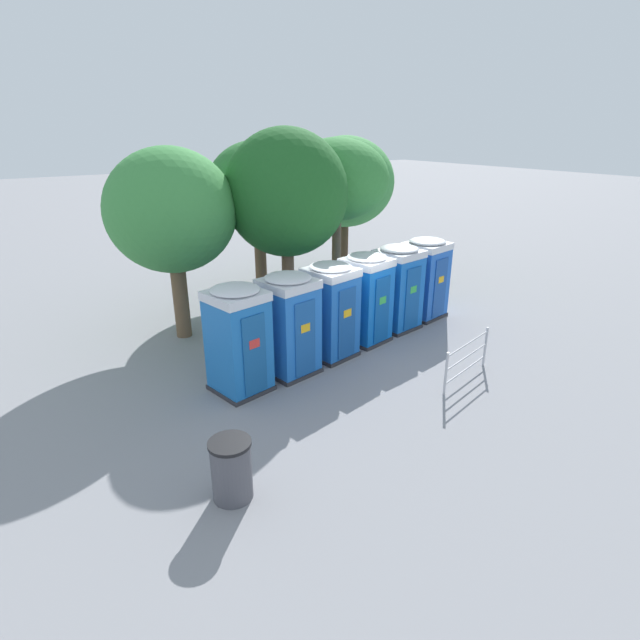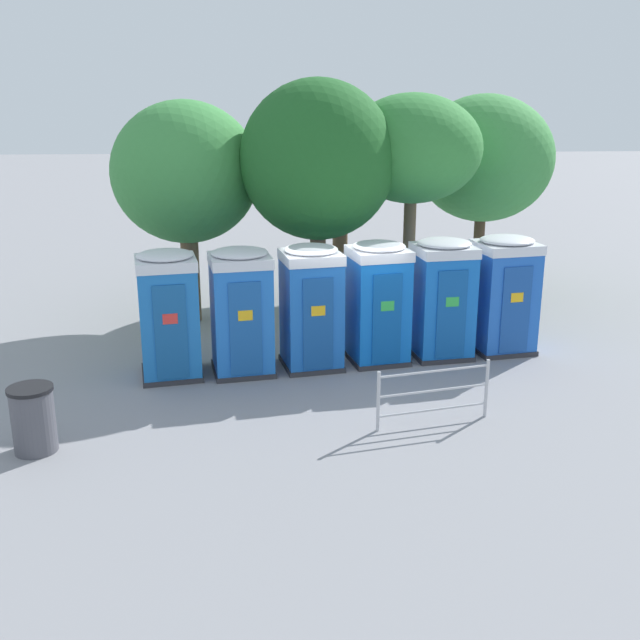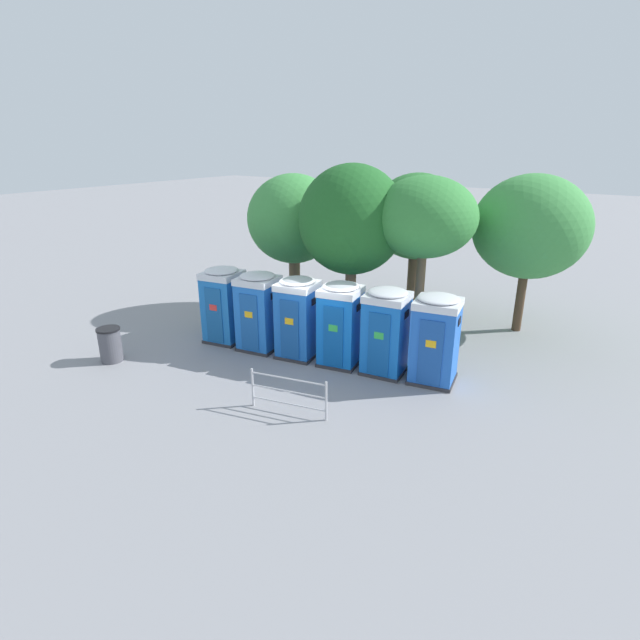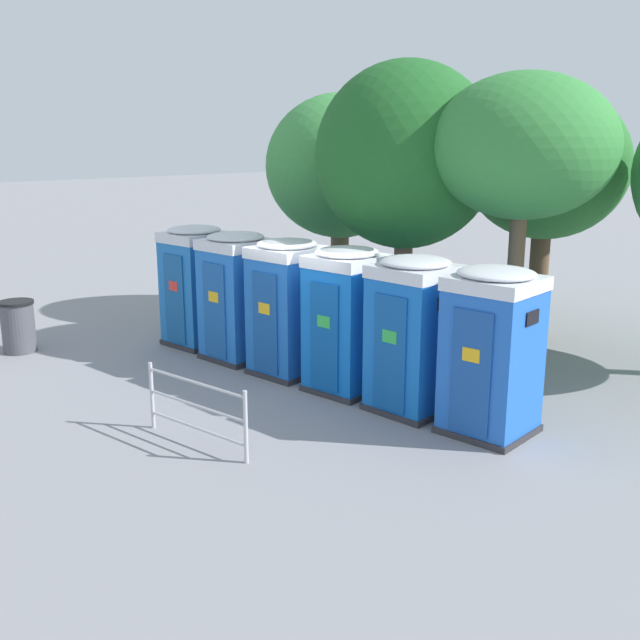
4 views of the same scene
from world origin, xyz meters
name	(u,v)px [view 1 (image 1 of 4)]	position (x,y,z in m)	size (l,w,h in m)	color
ground_plane	(340,344)	(0.00, 0.00, 0.00)	(120.00, 120.00, 0.00)	gray
portapotty_0	(238,339)	(-3.47, -0.77, 1.28)	(1.36, 1.38, 2.54)	#2D2D33
portapotty_1	(289,324)	(-2.05, -0.64, 1.28)	(1.37, 1.37, 2.54)	#2D2D33
portapotty_2	(331,310)	(-0.65, -0.42, 1.28)	(1.35, 1.38, 2.54)	#2D2D33
portapotty_3	(366,298)	(0.74, -0.18, 1.28)	(1.36, 1.39, 2.54)	#2D2D33
portapotty_4	(397,287)	(2.14, 0.04, 1.28)	(1.34, 1.34, 2.54)	#2D2D33
portapotty_5	(425,278)	(3.54, 0.28, 1.28)	(1.42, 1.39, 2.54)	#2D2D33
street_tree_0	(337,180)	(1.94, 2.84, 4.15)	(3.29, 3.29, 5.45)	brown
street_tree_1	(171,212)	(-3.40, 3.10, 3.61)	(3.49, 3.49, 5.30)	brown
street_tree_2	(345,182)	(4.53, 5.76, 3.69)	(3.82, 3.82, 5.44)	#4C3826
street_tree_3	(258,189)	(0.52, 5.55, 3.72)	(3.47, 3.47, 5.33)	brown
street_tree_4	(286,194)	(-0.33, 2.21, 3.95)	(3.54, 3.54, 5.78)	brown
trash_can	(231,469)	(-5.21, -3.97, 0.54)	(0.70, 0.70, 1.07)	#4C4C54
event_barrier	(467,358)	(1.23, -3.41, 0.57)	(2.01, 0.50, 1.05)	#B7B7BC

